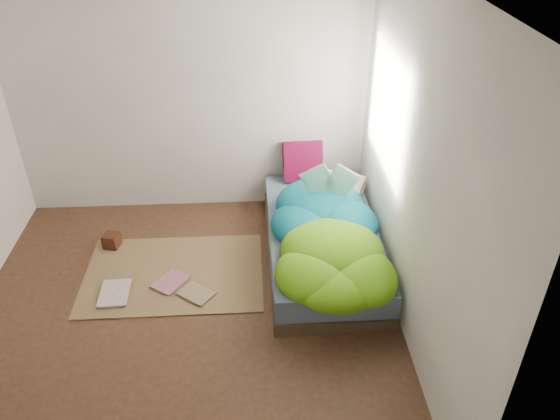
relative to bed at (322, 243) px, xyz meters
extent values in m
cube|color=#3B2717|center=(-1.22, -0.72, -0.17)|extent=(3.50, 3.50, 0.00)
cube|color=beige|center=(-1.22, 1.03, 1.13)|extent=(3.50, 0.04, 2.60)
cube|color=beige|center=(-1.22, -2.47, 1.13)|extent=(3.50, 0.04, 2.60)
cube|color=beige|center=(0.53, -0.72, 1.13)|extent=(0.04, 3.50, 2.60)
cube|color=white|center=(0.52, 0.18, 1.23)|extent=(0.01, 1.00, 1.20)
cube|color=#3E3221|center=(0.00, 0.00, -0.11)|extent=(1.00, 2.00, 0.12)
cube|color=#485473|center=(0.00, 0.00, 0.06)|extent=(0.98, 1.96, 0.22)
cube|color=brown|center=(-1.37, -0.17, -0.16)|extent=(1.60, 1.10, 0.01)
cube|color=beige|center=(0.17, 0.61, 0.24)|extent=(0.68, 0.57, 0.13)
cube|color=#4C052C|center=(-0.11, 0.92, 0.37)|extent=(0.41, 0.16, 0.40)
cube|color=#37130C|center=(-2.00, 0.27, -0.09)|extent=(0.17, 0.17, 0.14)
imported|color=silver|center=(-1.97, -0.44, -0.14)|extent=(0.26, 0.35, 0.03)
imported|color=#C37084|center=(-1.47, -0.25, -0.14)|extent=(0.36, 0.38, 0.03)
imported|color=tan|center=(-1.21, -0.56, -0.15)|extent=(0.35, 0.33, 0.02)
camera|label=1|loc=(-0.63, -4.05, 3.02)|focal=35.00mm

